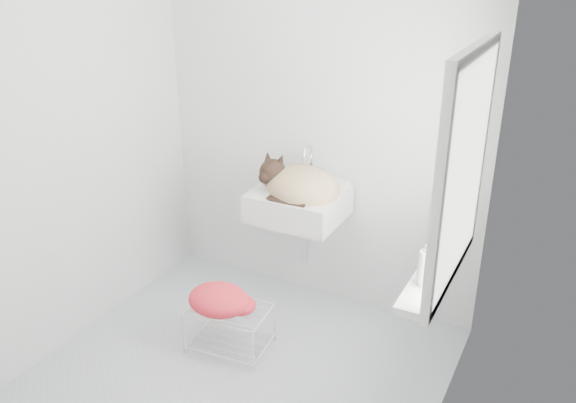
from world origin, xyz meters
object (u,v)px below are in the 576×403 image
at_px(bottle_a, 425,284).
at_px(bottle_b, 432,272).
at_px(cat, 299,186).
at_px(wire_rack, 230,326).
at_px(bottle_c, 441,257).
at_px(sink, 299,191).

bearing_deg(bottle_a, bottle_b, 90.00).
distance_m(cat, bottle_b, 1.16).
relative_size(wire_rack, bottle_c, 2.41).
height_order(sink, bottle_c, sink).
relative_size(sink, bottle_c, 2.95).
distance_m(bottle_b, bottle_c, 0.17).
bearing_deg(wire_rack, bottle_b, -1.12).
bearing_deg(bottle_a, bottle_c, 90.00).
relative_size(sink, cat, 1.02).
bearing_deg(bottle_c, bottle_a, -90.00).
bearing_deg(bottle_b, sink, 148.87).
xyz_separation_m(sink, wire_rack, (-0.17, -0.59, -0.70)).
bearing_deg(sink, bottle_c, -23.71).
bearing_deg(wire_rack, sink, 74.03).
bearing_deg(bottle_a, wire_rack, 172.93).
xyz_separation_m(wire_rack, bottle_b, (1.17, -0.02, 0.70)).
xyz_separation_m(cat, bottle_a, (1.00, -0.71, -0.04)).
relative_size(cat, bottle_c, 2.88).
bearing_deg(bottle_a, cat, 144.41).
distance_m(sink, bottle_b, 1.18).
bearing_deg(bottle_b, bottle_a, -90.00).
distance_m(bottle_a, bottle_c, 0.29).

